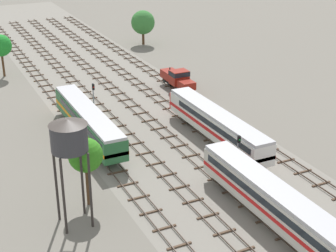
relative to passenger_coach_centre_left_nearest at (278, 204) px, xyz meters
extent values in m
plane|color=slate|center=(0.00, 37.97, -2.61)|extent=(480.00, 480.00, 0.00)
cube|color=gray|center=(0.00, 37.97, -2.61)|extent=(22.59, 176.00, 0.01)
cube|color=#47382D|center=(-10.01, 38.97, -2.40)|extent=(0.07, 126.00, 0.15)
cube|color=#47382D|center=(-8.58, 38.97, -2.40)|extent=(0.07, 126.00, 0.15)
cube|color=brown|center=(-9.29, 1.47, -2.54)|extent=(2.40, 0.22, 0.14)
cube|color=brown|center=(-9.29, 4.47, -2.54)|extent=(2.40, 0.22, 0.14)
cube|color=brown|center=(-9.29, 7.47, -2.54)|extent=(2.40, 0.22, 0.14)
cube|color=brown|center=(-9.29, 10.47, -2.54)|extent=(2.40, 0.22, 0.14)
cube|color=brown|center=(-9.29, 13.47, -2.54)|extent=(2.40, 0.22, 0.14)
cube|color=brown|center=(-9.29, 16.47, -2.54)|extent=(2.40, 0.22, 0.14)
cube|color=brown|center=(-9.29, 19.47, -2.54)|extent=(2.40, 0.22, 0.14)
cube|color=brown|center=(-9.29, 22.47, -2.54)|extent=(2.40, 0.22, 0.14)
cube|color=brown|center=(-9.29, 25.47, -2.54)|extent=(2.40, 0.22, 0.14)
cube|color=brown|center=(-9.29, 28.47, -2.54)|extent=(2.40, 0.22, 0.14)
cube|color=brown|center=(-9.29, 31.47, -2.54)|extent=(2.40, 0.22, 0.14)
cube|color=brown|center=(-9.29, 34.47, -2.54)|extent=(2.40, 0.22, 0.14)
cube|color=brown|center=(-9.29, 37.47, -2.54)|extent=(2.40, 0.22, 0.14)
cube|color=brown|center=(-9.29, 40.47, -2.54)|extent=(2.40, 0.22, 0.14)
cube|color=brown|center=(-9.29, 43.47, -2.54)|extent=(2.40, 0.22, 0.14)
cube|color=brown|center=(-9.29, 46.47, -2.54)|extent=(2.40, 0.22, 0.14)
cube|color=brown|center=(-9.29, 49.47, -2.54)|extent=(2.40, 0.22, 0.14)
cube|color=brown|center=(-9.29, 52.47, -2.54)|extent=(2.40, 0.22, 0.14)
cube|color=brown|center=(-9.29, 55.47, -2.54)|extent=(2.40, 0.22, 0.14)
cube|color=brown|center=(-9.29, 58.47, -2.54)|extent=(2.40, 0.22, 0.14)
cube|color=brown|center=(-9.29, 61.47, -2.54)|extent=(2.40, 0.22, 0.14)
cube|color=brown|center=(-9.29, 64.47, -2.54)|extent=(2.40, 0.22, 0.14)
cube|color=brown|center=(-9.29, 67.47, -2.54)|extent=(2.40, 0.22, 0.14)
cube|color=brown|center=(-9.29, 70.47, -2.54)|extent=(2.40, 0.22, 0.14)
cube|color=brown|center=(-9.29, 73.47, -2.54)|extent=(2.40, 0.22, 0.14)
cube|color=brown|center=(-9.29, 76.47, -2.54)|extent=(2.40, 0.22, 0.14)
cube|color=brown|center=(-9.29, 79.47, -2.54)|extent=(2.40, 0.22, 0.14)
cube|color=brown|center=(-9.29, 82.47, -2.54)|extent=(2.40, 0.22, 0.14)
cube|color=brown|center=(-9.29, 85.47, -2.54)|extent=(2.40, 0.22, 0.14)
cube|color=brown|center=(-9.29, 88.47, -2.54)|extent=(2.40, 0.22, 0.14)
cube|color=brown|center=(-9.29, 91.47, -2.54)|extent=(2.40, 0.22, 0.14)
cube|color=#47382D|center=(-5.36, 38.97, -2.40)|extent=(0.07, 126.00, 0.15)
cube|color=#47382D|center=(-3.93, 38.97, -2.40)|extent=(0.07, 126.00, 0.15)
cube|color=brown|center=(-4.65, -1.53, -2.54)|extent=(2.40, 0.22, 0.14)
cube|color=brown|center=(-4.65, 1.47, -2.54)|extent=(2.40, 0.22, 0.14)
cube|color=brown|center=(-4.65, 4.47, -2.54)|extent=(2.40, 0.22, 0.14)
cube|color=brown|center=(-4.65, 7.47, -2.54)|extent=(2.40, 0.22, 0.14)
cube|color=brown|center=(-4.65, 10.47, -2.54)|extent=(2.40, 0.22, 0.14)
cube|color=brown|center=(-4.65, 13.47, -2.54)|extent=(2.40, 0.22, 0.14)
cube|color=brown|center=(-4.65, 16.47, -2.54)|extent=(2.40, 0.22, 0.14)
cube|color=brown|center=(-4.65, 19.47, -2.54)|extent=(2.40, 0.22, 0.14)
cube|color=brown|center=(-4.65, 22.47, -2.54)|extent=(2.40, 0.22, 0.14)
cube|color=brown|center=(-4.65, 25.47, -2.54)|extent=(2.40, 0.22, 0.14)
cube|color=brown|center=(-4.65, 28.47, -2.54)|extent=(2.40, 0.22, 0.14)
cube|color=brown|center=(-4.65, 31.47, -2.54)|extent=(2.40, 0.22, 0.14)
cube|color=brown|center=(-4.65, 34.47, -2.54)|extent=(2.40, 0.22, 0.14)
cube|color=brown|center=(-4.65, 37.47, -2.54)|extent=(2.40, 0.22, 0.14)
cube|color=brown|center=(-4.65, 40.47, -2.54)|extent=(2.40, 0.22, 0.14)
cube|color=brown|center=(-4.65, 43.47, -2.54)|extent=(2.40, 0.22, 0.14)
cube|color=brown|center=(-4.65, 46.47, -2.54)|extent=(2.40, 0.22, 0.14)
cube|color=brown|center=(-4.65, 49.47, -2.54)|extent=(2.40, 0.22, 0.14)
cube|color=brown|center=(-4.65, 52.47, -2.54)|extent=(2.40, 0.22, 0.14)
cube|color=brown|center=(-4.65, 55.47, -2.54)|extent=(2.40, 0.22, 0.14)
cube|color=brown|center=(-4.65, 58.47, -2.54)|extent=(2.40, 0.22, 0.14)
cube|color=brown|center=(-4.65, 61.47, -2.54)|extent=(2.40, 0.22, 0.14)
cube|color=brown|center=(-4.65, 64.47, -2.54)|extent=(2.40, 0.22, 0.14)
cube|color=brown|center=(-4.65, 67.47, -2.54)|extent=(2.40, 0.22, 0.14)
cube|color=brown|center=(-4.65, 70.47, -2.54)|extent=(2.40, 0.22, 0.14)
cube|color=brown|center=(-4.65, 73.47, -2.54)|extent=(2.40, 0.22, 0.14)
cube|color=brown|center=(-4.65, 76.47, -2.54)|extent=(2.40, 0.22, 0.14)
cube|color=brown|center=(-4.65, 79.47, -2.54)|extent=(2.40, 0.22, 0.14)
cube|color=brown|center=(-4.65, 82.47, -2.54)|extent=(2.40, 0.22, 0.14)
cube|color=brown|center=(-4.65, 85.47, -2.54)|extent=(2.40, 0.22, 0.14)
cube|color=brown|center=(-4.65, 88.47, -2.54)|extent=(2.40, 0.22, 0.14)
cube|color=brown|center=(-4.65, 91.47, -2.54)|extent=(2.40, 0.22, 0.14)
cube|color=brown|center=(-4.65, 94.47, -2.54)|extent=(2.40, 0.22, 0.14)
cube|color=brown|center=(-4.65, 97.47, -2.54)|extent=(2.40, 0.22, 0.14)
cube|color=brown|center=(-4.65, 100.47, -2.54)|extent=(2.40, 0.22, 0.14)
cube|color=#47382D|center=(-0.72, 38.97, -2.40)|extent=(0.07, 126.00, 0.15)
cube|color=#47382D|center=(0.72, 38.97, -2.40)|extent=(0.07, 126.00, 0.15)
cube|color=brown|center=(0.00, -1.53, -2.54)|extent=(2.40, 0.22, 0.14)
cube|color=brown|center=(0.00, 1.47, -2.54)|extent=(2.40, 0.22, 0.14)
cube|color=brown|center=(0.00, 4.47, -2.54)|extent=(2.40, 0.22, 0.14)
cube|color=brown|center=(0.00, 7.47, -2.54)|extent=(2.40, 0.22, 0.14)
cube|color=brown|center=(0.00, 10.47, -2.54)|extent=(2.40, 0.22, 0.14)
cube|color=brown|center=(0.00, 13.47, -2.54)|extent=(2.40, 0.22, 0.14)
cube|color=brown|center=(0.00, 16.47, -2.54)|extent=(2.40, 0.22, 0.14)
cube|color=brown|center=(0.00, 19.47, -2.54)|extent=(2.40, 0.22, 0.14)
cube|color=brown|center=(0.00, 22.47, -2.54)|extent=(2.40, 0.22, 0.14)
cube|color=brown|center=(0.00, 25.47, -2.54)|extent=(2.40, 0.22, 0.14)
cube|color=brown|center=(0.00, 28.47, -2.54)|extent=(2.40, 0.22, 0.14)
cube|color=brown|center=(0.00, 31.47, -2.54)|extent=(2.40, 0.22, 0.14)
cube|color=brown|center=(0.00, 34.47, -2.54)|extent=(2.40, 0.22, 0.14)
cube|color=brown|center=(0.00, 37.47, -2.54)|extent=(2.40, 0.22, 0.14)
cube|color=brown|center=(0.00, 40.47, -2.54)|extent=(2.40, 0.22, 0.14)
cube|color=brown|center=(0.00, 43.47, -2.54)|extent=(2.40, 0.22, 0.14)
cube|color=brown|center=(0.00, 46.47, -2.54)|extent=(2.40, 0.22, 0.14)
cube|color=brown|center=(0.00, 49.47, -2.54)|extent=(2.40, 0.22, 0.14)
cube|color=brown|center=(0.00, 52.47, -2.54)|extent=(2.40, 0.22, 0.14)
cube|color=brown|center=(0.00, 55.47, -2.54)|extent=(2.40, 0.22, 0.14)
cube|color=brown|center=(0.00, 58.47, -2.54)|extent=(2.40, 0.22, 0.14)
cube|color=brown|center=(0.00, 61.47, -2.54)|extent=(2.40, 0.22, 0.14)
cube|color=brown|center=(0.00, 64.47, -2.54)|extent=(2.40, 0.22, 0.14)
cube|color=brown|center=(0.00, 67.47, -2.54)|extent=(2.40, 0.22, 0.14)
cube|color=brown|center=(0.00, 70.47, -2.54)|extent=(2.40, 0.22, 0.14)
cube|color=brown|center=(0.00, 73.47, -2.54)|extent=(2.40, 0.22, 0.14)
cube|color=brown|center=(0.00, 76.47, -2.54)|extent=(2.40, 0.22, 0.14)
cube|color=brown|center=(0.00, 79.47, -2.54)|extent=(2.40, 0.22, 0.14)
cube|color=brown|center=(0.00, 82.47, -2.54)|extent=(2.40, 0.22, 0.14)
cube|color=brown|center=(0.00, 85.47, -2.54)|extent=(2.40, 0.22, 0.14)
cube|color=brown|center=(0.00, 88.47, -2.54)|extent=(2.40, 0.22, 0.14)
cube|color=brown|center=(0.00, 91.47, -2.54)|extent=(2.40, 0.22, 0.14)
cube|color=brown|center=(0.00, 94.47, -2.54)|extent=(2.40, 0.22, 0.14)
cube|color=brown|center=(0.00, 97.47, -2.54)|extent=(2.40, 0.22, 0.14)
cube|color=brown|center=(0.00, 100.47, -2.54)|extent=(2.40, 0.22, 0.14)
cube|color=#47382D|center=(3.93, 38.97, -2.40)|extent=(0.07, 126.00, 0.15)
cube|color=#47382D|center=(5.36, 38.97, -2.40)|extent=(0.07, 126.00, 0.15)
cube|color=brown|center=(4.65, -1.53, -2.54)|extent=(2.40, 0.22, 0.14)
cube|color=brown|center=(4.65, 1.47, -2.54)|extent=(2.40, 0.22, 0.14)
cube|color=brown|center=(4.65, 4.47, -2.54)|extent=(2.40, 0.22, 0.14)
cube|color=brown|center=(4.65, 7.47, -2.54)|extent=(2.40, 0.22, 0.14)
cube|color=brown|center=(4.65, 10.47, -2.54)|extent=(2.40, 0.22, 0.14)
cube|color=brown|center=(4.65, 13.47, -2.54)|extent=(2.40, 0.22, 0.14)
cube|color=brown|center=(4.65, 16.47, -2.54)|extent=(2.40, 0.22, 0.14)
cube|color=brown|center=(4.65, 19.47, -2.54)|extent=(2.40, 0.22, 0.14)
cube|color=brown|center=(4.65, 22.47, -2.54)|extent=(2.40, 0.22, 0.14)
cube|color=brown|center=(4.65, 25.47, -2.54)|extent=(2.40, 0.22, 0.14)
cube|color=brown|center=(4.65, 28.47, -2.54)|extent=(2.40, 0.22, 0.14)
cube|color=brown|center=(4.65, 31.47, -2.54)|extent=(2.40, 0.22, 0.14)
cube|color=brown|center=(4.65, 34.47, -2.54)|extent=(2.40, 0.22, 0.14)
cube|color=brown|center=(4.65, 37.47, -2.54)|extent=(2.40, 0.22, 0.14)
cube|color=brown|center=(4.65, 40.47, -2.54)|extent=(2.40, 0.22, 0.14)
cube|color=brown|center=(4.65, 43.47, -2.54)|extent=(2.40, 0.22, 0.14)
cube|color=brown|center=(4.65, 46.47, -2.54)|extent=(2.40, 0.22, 0.14)
cube|color=brown|center=(4.65, 49.47, -2.54)|extent=(2.40, 0.22, 0.14)
cube|color=brown|center=(4.65, 52.47, -2.54)|extent=(2.40, 0.22, 0.14)
cube|color=brown|center=(4.65, 55.47, -2.54)|extent=(2.40, 0.22, 0.14)
cube|color=brown|center=(4.65, 58.47, -2.54)|extent=(2.40, 0.22, 0.14)
cube|color=brown|center=(4.65, 61.47, -2.54)|extent=(2.40, 0.22, 0.14)
cube|color=brown|center=(4.65, 64.47, -2.54)|extent=(2.40, 0.22, 0.14)
cube|color=brown|center=(4.65, 67.47, -2.54)|extent=(2.40, 0.22, 0.14)
cube|color=brown|center=(4.65, 70.47, -2.54)|extent=(2.40, 0.22, 0.14)
cube|color=brown|center=(4.65, 73.47, -2.54)|extent=(2.40, 0.22, 0.14)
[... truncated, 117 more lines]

